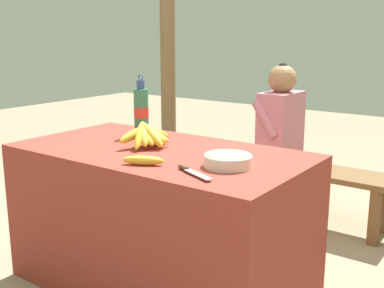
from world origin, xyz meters
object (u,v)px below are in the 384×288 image
at_px(loose_banana_front, 143,160).
at_px(support_post_near, 168,36).
at_px(banana_bunch_ripe, 148,134).
at_px(banana_bunch_green, 205,142).
at_px(water_bottle, 141,111).
at_px(seated_vendor, 275,131).
at_px(serving_bowl, 228,160).
at_px(knife, 190,171).
at_px(wooden_bench, 261,166).

height_order(loose_banana_front, support_post_near, support_post_near).
relative_size(banana_bunch_ripe, banana_bunch_green, 1.28).
bearing_deg(banana_bunch_ripe, water_bottle, 137.75).
relative_size(seated_vendor, support_post_near, 0.43).
relative_size(serving_bowl, loose_banana_front, 1.14).
relative_size(serving_bowl, support_post_near, 0.08).
relative_size(knife, banana_bunch_green, 0.93).
height_order(seated_vendor, support_post_near, support_post_near).
relative_size(loose_banana_front, support_post_near, 0.07).
relative_size(banana_bunch_ripe, seated_vendor, 0.27).
distance_m(water_bottle, support_post_near, 1.70).
relative_size(loose_banana_front, banana_bunch_green, 0.78).
xyz_separation_m(seated_vendor, support_post_near, (-1.21, 0.35, 0.63)).
height_order(water_bottle, loose_banana_front, water_bottle).
xyz_separation_m(banana_bunch_ripe, seated_vendor, (0.09, 1.22, -0.17)).
xyz_separation_m(serving_bowl, knife, (-0.07, -0.17, -0.02)).
xyz_separation_m(water_bottle, knife, (0.65, -0.44, -0.13)).
height_order(water_bottle, wooden_bench, water_bottle).
relative_size(water_bottle, knife, 1.57).
distance_m(water_bottle, wooden_bench, 1.20).
bearing_deg(water_bottle, banana_bunch_ripe, -42.25).
bearing_deg(banana_bunch_green, support_post_near, 152.77).
bearing_deg(loose_banana_front, water_bottle, 132.35).
bearing_deg(support_post_near, banana_bunch_green, -27.23).
height_order(banana_bunch_ripe, wooden_bench, banana_bunch_ripe).
xyz_separation_m(knife, seated_vendor, (-0.35, 1.47, -0.12)).
distance_m(loose_banana_front, wooden_bench, 1.59).
distance_m(banana_bunch_ripe, loose_banana_front, 0.34).
height_order(wooden_bench, seated_vendor, seated_vendor).
relative_size(water_bottle, wooden_bench, 0.18).
height_order(knife, support_post_near, support_post_near).
bearing_deg(wooden_bench, loose_banana_front, -81.33).
distance_m(banana_bunch_ripe, serving_bowl, 0.52).
xyz_separation_m(loose_banana_front, banana_bunch_green, (-0.72, 1.52, -0.29)).
distance_m(water_bottle, seated_vendor, 1.10).
height_order(knife, seated_vendor, seated_vendor).
bearing_deg(knife, wooden_bench, 129.64).
height_order(water_bottle, knife, water_bottle).
xyz_separation_m(loose_banana_front, support_post_near, (-1.33, 1.83, 0.50)).
bearing_deg(water_bottle, support_post_near, 123.66).
xyz_separation_m(water_bottle, wooden_bench, (0.19, 1.06, -0.52)).
relative_size(seated_vendor, banana_bunch_green, 4.70).
bearing_deg(seated_vendor, wooden_bench, -13.64).
bearing_deg(water_bottle, serving_bowl, -20.36).
relative_size(loose_banana_front, knife, 0.84).
bearing_deg(banana_bunch_green, wooden_bench, 0.04).
bearing_deg(serving_bowl, water_bottle, 159.64).
height_order(serving_bowl, water_bottle, water_bottle).
bearing_deg(seated_vendor, banana_bunch_green, -1.35).
bearing_deg(knife, serving_bowl, 90.03).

